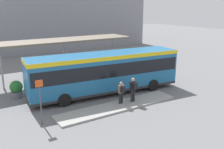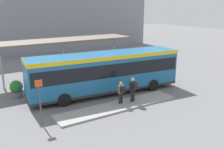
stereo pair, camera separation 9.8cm
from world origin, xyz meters
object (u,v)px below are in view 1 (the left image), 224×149
Objects in this scene: bicycle_green at (145,65)px; platform_sign at (40,101)px; pedestrian_waiting at (121,91)px; potted_planter_near_shelter at (57,82)px; potted_planter_far_side at (16,89)px; city_bus at (106,70)px; pedestrian_companion at (133,88)px; bicycle_yellow at (151,65)px.

bicycle_green is 0.60× the size of platform_sign.
platform_sign is at bearing 87.41° from pedestrian_waiting.
potted_planter_far_side reaches higher than potted_planter_near_shelter.
bicycle_green is 16.45m from platform_sign.
pedestrian_companion is at bearing -74.07° from city_bus.
city_bus is 7.27× the size of bicycle_yellow.
bicycle_green is 1.51× the size of potted_planter_near_shelter.
potted_planter_far_side is (-6.38, 2.83, -1.22)m from city_bus.
platform_sign is (-14.44, -7.79, 1.20)m from bicycle_green.
bicycle_green is at bearing 28.35° from platform_sign.
potted_planter_near_shelter is at bearing 24.88° from pedestrian_companion.
potted_planter_far_side is at bearing 161.74° from city_bus.
bicycle_green is at bearing -48.07° from pedestrian_companion.
platform_sign reaches higher than bicycle_green.
platform_sign is (-5.76, 0.01, 0.51)m from pedestrian_waiting.
potted_planter_far_side is at bearing 44.03° from pedestrian_waiting.
bicycle_green is (8.27, 4.97, -1.56)m from city_bus.
pedestrian_companion is (0.54, -2.98, -0.77)m from city_bus.
bicycle_yellow is at bearing 32.16° from city_bus.
pedestrian_waiting is 11.68m from bicycle_green.
pedestrian_waiting is 0.97× the size of bicycle_green.
city_bus reaches higher than bicycle_green.
pedestrian_companion is 6.72m from platform_sign.
pedestrian_waiting is at bearing -43.44° from potted_planter_far_side.
bicycle_yellow is (9.02, 7.12, -0.68)m from pedestrian_waiting.
potted_planter_near_shelter is at bearing 62.11° from platform_sign.
bicycle_yellow is at bearing 4.81° from potted_planter_near_shelter.
city_bus is 4.48× the size of platform_sign.
city_bus is 2.99m from pedestrian_waiting.
potted_planter_far_side reaches higher than bicycle_green.
city_bus reaches higher than bicycle_yellow.
pedestrian_waiting reaches higher than potted_planter_far_side.
platform_sign is at bearing -149.75° from city_bus.
potted_planter_near_shelter is 7.02m from platform_sign.
pedestrian_companion reaches higher than pedestrian_waiting.
platform_sign is at bearing 84.77° from pedestrian_companion.
pedestrian_waiting is 0.94× the size of bicycle_yellow.
pedestrian_companion is at bearing -61.25° from potted_planter_near_shelter.
pedestrian_waiting is 8.24m from potted_planter_far_side.
potted_planter_far_side is at bearing 92.15° from platform_sign.
city_bus is 9.19× the size of potted_planter_far_side.
platform_sign is (0.21, -5.65, 0.86)m from potted_planter_far_side.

